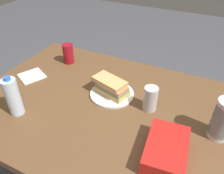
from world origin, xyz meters
TOP-DOWN VIEW (x-y plane):
  - dining_table at (0.00, 0.00)m, footprint 1.42×0.92m
  - paper_plate at (0.05, -0.08)m, footprint 0.23×0.23m
  - sandwich at (0.05, -0.08)m, footprint 0.20×0.14m
  - soda_can_red at (0.44, -0.27)m, footprint 0.07×0.07m
  - chip_bag at (-0.30, 0.17)m, footprint 0.17×0.24m
  - water_bottle_tall at (0.39, 0.23)m, footprint 0.06×0.06m
  - plastic_cup_stack at (-0.47, -0.03)m, footprint 0.08×0.08m
  - soda_can_silver at (-0.16, -0.07)m, footprint 0.07×0.07m
  - paper_napkin at (0.54, -0.04)m, footprint 0.17×0.17m

SIDE VIEW (x-z plane):
  - dining_table at x=0.00m, z-range 0.27..1.01m
  - paper_napkin at x=0.54m, z-range 0.74..0.75m
  - paper_plate at x=0.05m, z-range 0.74..0.75m
  - chip_bag at x=-0.30m, z-range 0.74..0.81m
  - sandwich at x=0.05m, z-range 0.75..0.83m
  - soda_can_red at x=0.44m, z-range 0.74..0.86m
  - soda_can_silver at x=-0.16m, z-range 0.74..0.86m
  - plastic_cup_stack at x=-0.47m, z-range 0.74..0.92m
  - water_bottle_tall at x=0.39m, z-range 0.73..0.93m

